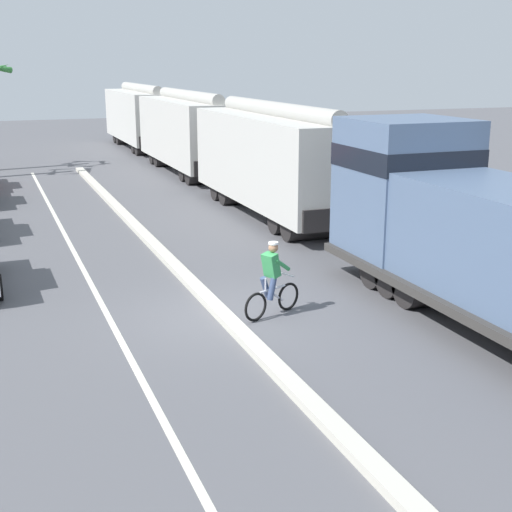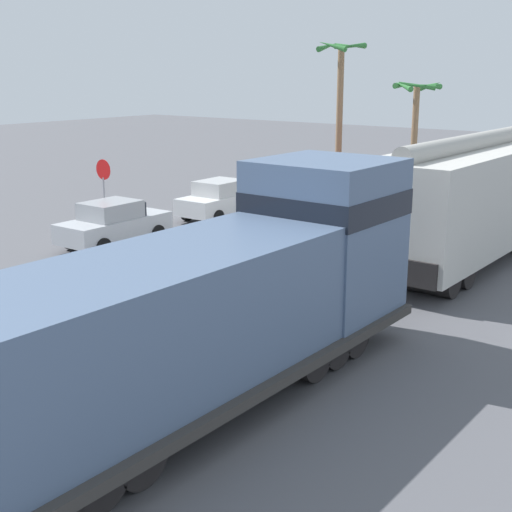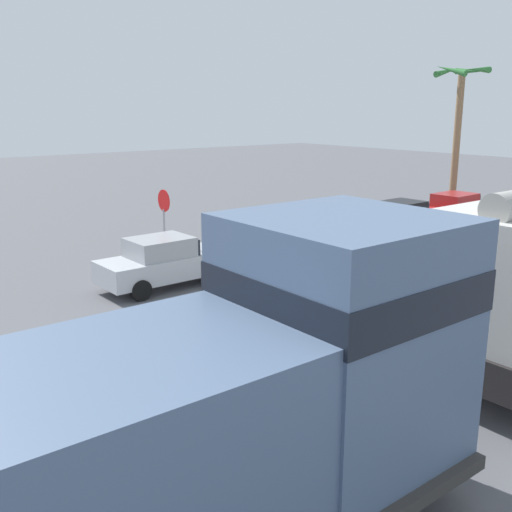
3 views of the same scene
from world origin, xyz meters
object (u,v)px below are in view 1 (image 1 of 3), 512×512
(hopper_car_middle, at_px, (189,132))
(hopper_car_trailing, at_px, (141,117))
(hopper_car_lead, at_px, (276,160))
(locomotive, at_px, (494,244))
(cyclist, at_px, (272,281))

(hopper_car_middle, height_order, hopper_car_trailing, same)
(hopper_car_lead, bearing_deg, locomotive, -90.00)
(locomotive, distance_m, hopper_car_middle, 23.76)
(locomotive, bearing_deg, hopper_car_middle, 90.00)
(hopper_car_middle, xyz_separation_m, cyclist, (-4.23, -21.59, -1.26))
(locomotive, relative_size, hopper_car_lead, 1.10)
(hopper_car_lead, distance_m, cyclist, 10.93)
(hopper_car_lead, height_order, cyclist, hopper_car_lead)
(hopper_car_middle, xyz_separation_m, hopper_car_trailing, (0.00, 11.60, 0.00))
(locomotive, height_order, hopper_car_lead, locomotive)
(locomotive, height_order, cyclist, locomotive)
(hopper_car_middle, relative_size, hopper_car_trailing, 1.00)
(hopper_car_lead, bearing_deg, hopper_car_trailing, 90.00)
(locomotive, distance_m, hopper_car_trailing, 35.36)
(locomotive, height_order, hopper_car_trailing, locomotive)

